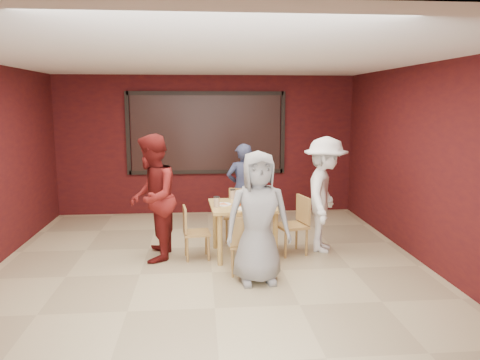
{
  "coord_description": "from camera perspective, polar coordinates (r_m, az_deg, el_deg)",
  "views": [
    {
      "loc": [
        -0.15,
        -6.02,
        2.27
      ],
      "look_at": [
        0.44,
        0.68,
        1.14
      ],
      "focal_mm": 35.0,
      "sensor_mm": 36.0,
      "label": 1
    }
  ],
  "objects": [
    {
      "name": "chair_left",
      "position": [
        6.86,
        -5.85,
        -6.02
      ],
      "size": [
        0.41,
        0.41,
        0.78
      ],
      "color": "#A37C3F",
      "rests_on": "floor"
    },
    {
      "name": "diner_left",
      "position": [
        6.82,
        -10.66,
        -2.16
      ],
      "size": [
        0.72,
        0.91,
        1.82
      ],
      "primitive_type": "imported",
      "rotation": [
        0.0,
        0.0,
        -1.61
      ],
      "color": "maroon",
      "rests_on": "floor"
    },
    {
      "name": "chair_right",
      "position": [
        7.1,
        6.84,
        -5.04
      ],
      "size": [
        0.51,
        0.51,
        0.87
      ],
      "color": "#A37C3F",
      "rests_on": "floor"
    },
    {
      "name": "window_blinds",
      "position": [
        9.49,
        -4.12,
        5.73
      ],
      "size": [
        3.0,
        0.02,
        1.5
      ],
      "primitive_type": "cube",
      "color": "black"
    },
    {
      "name": "dining_table",
      "position": [
        6.92,
        0.47,
        -3.77
      ],
      "size": [
        1.03,
        1.03,
        0.93
      ],
      "color": "tan",
      "rests_on": "floor"
    },
    {
      "name": "chair_front",
      "position": [
        6.19,
        0.55,
        -7.51
      ],
      "size": [
        0.41,
        0.41,
        0.81
      ],
      "color": "#A37C3F",
      "rests_on": "floor"
    },
    {
      "name": "diner_front",
      "position": [
        5.86,
        2.22,
        -4.61
      ],
      "size": [
        0.86,
        0.59,
        1.68
      ],
      "primitive_type": "imported",
      "rotation": [
        0.0,
        0.0,
        0.07
      ],
      "color": "gray",
      "rests_on": "floor"
    },
    {
      "name": "chair_back",
      "position": [
        7.72,
        -0.03,
        -3.88
      ],
      "size": [
        0.51,
        0.51,
        0.85
      ],
      "color": "#A37C3F",
      "rests_on": "floor"
    },
    {
      "name": "diner_back",
      "position": [
        8.15,
        0.29,
        -1.02
      ],
      "size": [
        0.63,
        0.48,
        1.56
      ],
      "primitive_type": "imported",
      "rotation": [
        0.0,
        0.0,
        3.34
      ],
      "color": "#2F3554",
      "rests_on": "floor"
    },
    {
      "name": "diner_right",
      "position": [
        7.22,
        10.3,
        -1.76
      ],
      "size": [
        1.02,
        1.29,
        1.76
      ],
      "primitive_type": "imported",
      "rotation": [
        0.0,
        0.0,
        1.2
      ],
      "color": "white",
      "rests_on": "floor"
    },
    {
      "name": "floor",
      "position": [
        6.44,
        -3.43,
        -11.16
      ],
      "size": [
        7.0,
        7.0,
        0.0
      ],
      "primitive_type": "plane",
      "color": "#C3B587",
      "rests_on": "ground"
    }
  ]
}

